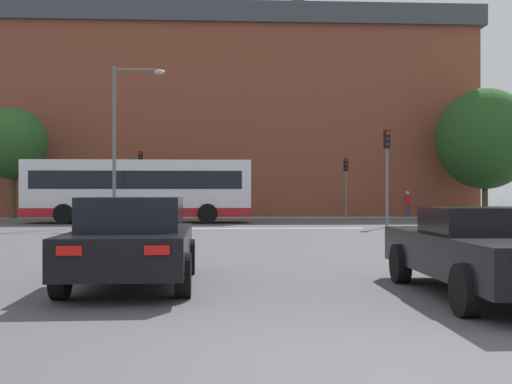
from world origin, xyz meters
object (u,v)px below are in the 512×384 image
at_px(car_roadster_right, 492,251).
at_px(pedestrian_walking_east, 164,201).
at_px(car_saloon_left, 133,240).
at_px(traffic_light_near_right, 387,162).
at_px(traffic_light_far_left, 141,173).
at_px(pedestrian_walking_west, 408,202).
at_px(bus_crossing_lead, 139,190).
at_px(street_lamp_junction, 123,128).
at_px(pedestrian_waiting, 108,201).
at_px(traffic_light_far_right, 346,177).

xyz_separation_m(car_roadster_right, pedestrian_walking_east, (-7.40, 30.91, 0.39)).
xyz_separation_m(car_saloon_left, traffic_light_near_right, (8.73, 17.58, 2.16)).
bearing_deg(traffic_light_far_left, pedestrian_walking_west, 4.68).
distance_m(car_roadster_right, bus_crossing_lead, 25.45).
bearing_deg(street_lamp_junction, bus_crossing_lead, 82.76).
relative_size(car_saloon_left, pedestrian_walking_west, 2.68).
height_order(bus_crossing_lead, pedestrian_walking_east, bus_crossing_lead).
distance_m(traffic_light_far_left, pedestrian_walking_east, 2.28).
bearing_deg(pedestrian_waiting, traffic_light_near_right, 121.27).
height_order(car_saloon_left, pedestrian_walking_east, pedestrian_walking_east).
bearing_deg(traffic_light_near_right, car_roadster_right, -100.36).
xyz_separation_m(car_saloon_left, bus_crossing_lead, (-2.78, 22.66, 0.99)).
xyz_separation_m(traffic_light_far_right, pedestrian_walking_west, (4.22, 1.20, -1.54)).
bearing_deg(bus_crossing_lead, pedestrian_waiting, 22.71).
xyz_separation_m(traffic_light_far_right, pedestrian_waiting, (-14.60, 0.26, -1.47)).
bearing_deg(traffic_light_far_right, bus_crossing_lead, -152.45).
xyz_separation_m(car_saloon_left, pedestrian_walking_west, (13.33, 30.06, 0.25)).
bearing_deg(traffic_light_near_right, street_lamp_junction, 169.74).
bearing_deg(car_roadster_right, pedestrian_walking_west, 76.42).
bearing_deg(pedestrian_walking_east, traffic_light_far_left, -151.41).
height_order(traffic_light_far_right, pedestrian_waiting, traffic_light_far_right).
bearing_deg(pedestrian_walking_east, street_lamp_junction, -97.24).
height_order(traffic_light_far_left, pedestrian_walking_east, traffic_light_far_left).
distance_m(street_lamp_junction, pedestrian_walking_west, 19.78).
relative_size(car_roadster_right, pedestrian_waiting, 2.71).
distance_m(car_saloon_left, traffic_light_near_right, 19.75).
bearing_deg(car_roadster_right, traffic_light_far_right, 83.54).
relative_size(traffic_light_far_right, pedestrian_waiting, 2.09).
relative_size(traffic_light_near_right, street_lamp_junction, 0.58).
height_order(bus_crossing_lead, traffic_light_far_right, traffic_light_far_right).
xyz_separation_m(bus_crossing_lead, traffic_light_far_left, (-0.69, 6.03, 1.03)).
distance_m(bus_crossing_lead, street_lamp_junction, 4.10).
bearing_deg(traffic_light_far_right, traffic_light_far_left, -179.19).
height_order(traffic_light_near_right, pedestrian_waiting, traffic_light_near_right).
bearing_deg(street_lamp_junction, traffic_light_far_right, 36.66).
distance_m(traffic_light_near_right, street_lamp_junction, 12.19).
distance_m(bus_crossing_lead, traffic_light_near_right, 12.64).
distance_m(car_saloon_left, pedestrian_walking_east, 29.52).
bearing_deg(traffic_light_near_right, traffic_light_far_right, 88.08).
bearing_deg(traffic_light_near_right, car_saloon_left, -116.41).
distance_m(traffic_light_far_left, pedestrian_waiting, 2.67).
height_order(street_lamp_junction, pedestrian_walking_east, street_lamp_junction).
distance_m(car_saloon_left, traffic_light_far_right, 30.32).
xyz_separation_m(street_lamp_junction, pedestrian_walking_east, (1.00, 9.71, -3.51)).
relative_size(car_saloon_left, car_roadster_right, 0.93).
distance_m(traffic_light_far_right, pedestrian_walking_east, 11.37).
bearing_deg(bus_crossing_lead, pedestrian_walking_east, -5.32).
xyz_separation_m(car_saloon_left, car_roadster_right, (5.25, -1.47, -0.07)).
distance_m(bus_crossing_lead, pedestrian_waiting, 7.04).
bearing_deg(traffic_light_far_right, car_roadster_right, -97.25).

